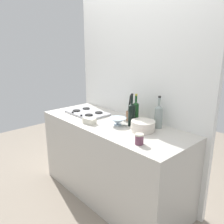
% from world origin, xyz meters
% --- Properties ---
extents(ground_plane, '(6.00, 6.00, 0.00)m').
position_xyz_m(ground_plane, '(0.00, 0.00, 0.00)').
color(ground_plane, gray).
rests_on(ground_plane, ground).
extents(counter_block, '(1.80, 0.70, 0.90)m').
position_xyz_m(counter_block, '(0.00, 0.00, 0.45)').
color(counter_block, beige).
rests_on(counter_block, ground).
extents(backsplash_panel, '(1.90, 0.06, 2.42)m').
position_xyz_m(backsplash_panel, '(0.00, 0.38, 1.21)').
color(backsplash_panel, white).
rests_on(backsplash_panel, ground).
extents(stovetop_hob, '(0.51, 0.33, 0.04)m').
position_xyz_m(stovetop_hob, '(-0.45, 0.00, 0.91)').
color(stovetop_hob, '#B2B2B7').
rests_on(stovetop_hob, counter_block).
extents(plate_stack, '(0.24, 0.24, 0.10)m').
position_xyz_m(plate_stack, '(0.39, 0.05, 0.95)').
color(plate_stack, silver).
rests_on(plate_stack, counter_block).
extents(wine_bottle_leftmost, '(0.06, 0.06, 0.32)m').
position_xyz_m(wine_bottle_leftmost, '(0.18, 0.18, 1.03)').
color(wine_bottle_leftmost, '#19471E').
rests_on(wine_bottle_leftmost, counter_block).
extents(wine_bottle_mid_left, '(0.07, 0.07, 0.34)m').
position_xyz_m(wine_bottle_mid_left, '(0.21, 0.08, 1.03)').
color(wine_bottle_mid_left, black).
rests_on(wine_bottle_mid_left, counter_block).
extents(wine_bottle_mid_right, '(0.08, 0.08, 0.33)m').
position_xyz_m(wine_bottle_mid_right, '(0.44, 0.24, 1.02)').
color(wine_bottle_mid_right, gray).
rests_on(wine_bottle_mid_right, counter_block).
extents(mixing_bowl, '(0.19, 0.19, 0.08)m').
position_xyz_m(mixing_bowl, '(0.10, -0.01, 0.94)').
color(mixing_bowl, silver).
rests_on(mixing_bowl, counter_block).
extents(butter_dish, '(0.15, 0.11, 0.06)m').
position_xyz_m(butter_dish, '(-0.14, -0.20, 0.93)').
color(butter_dish, silver).
rests_on(butter_dish, counter_block).
extents(utensil_crock, '(0.08, 0.08, 0.30)m').
position_xyz_m(utensil_crock, '(0.07, 0.20, 0.96)').
color(utensil_crock, '#996B4C').
rests_on(utensil_crock, counter_block).
extents(condiment_jar_front, '(0.08, 0.08, 0.09)m').
position_xyz_m(condiment_jar_front, '(0.58, -0.21, 0.95)').
color(condiment_jar_front, '#66384C').
rests_on(condiment_jar_front, counter_block).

